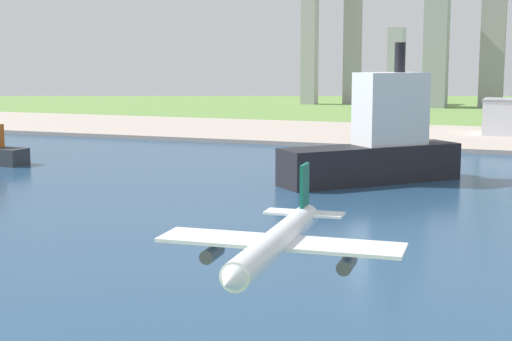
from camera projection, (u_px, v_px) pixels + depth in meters
The scene contains 6 objects.
ground_plane at pixel (404, 188), 300.31m from camera, with size 2400.00×2400.00×0.00m, color #648C43.
water_bay at pixel (371, 218), 244.74m from camera, with size 840.00×360.00×0.15m, color navy.
industrial_pier at pixel (457, 137), 476.07m from camera, with size 840.00×140.00×2.50m, color #AD9E92.
airplane_landing at pixel (276, 243), 102.50m from camera, with size 33.95×39.34×11.82m.
cargo_ship at pixel (378, 143), 312.40m from camera, with size 66.81×67.99×56.34m.
distant_skyline at pixel (427, 48), 787.99m from camera, with size 232.99×72.58×149.52m.
Camera 1 is at (50.05, 2.56, 50.93)m, focal length 54.15 mm.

